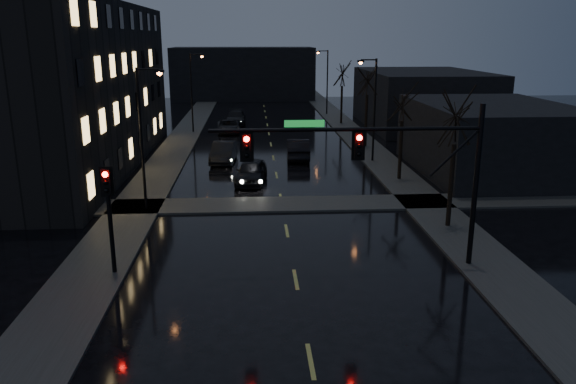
{
  "coord_description": "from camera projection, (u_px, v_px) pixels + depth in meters",
  "views": [
    {
      "loc": [
        -1.65,
        -13.07,
        9.57
      ],
      "look_at": [
        -0.19,
        9.88,
        3.2
      ],
      "focal_mm": 35.0,
      "sensor_mm": 36.0,
      "label": 1
    }
  ],
  "objects": [
    {
      "name": "streetlight_r_far",
      "position": [
        326.0,
        77.0,
        70.2
      ],
      "size": [
        1.53,
        0.28,
        8.0
      ],
      "color": "black",
      "rests_on": "ground"
    },
    {
      "name": "tree_mid_a",
      "position": [
        403.0,
        95.0,
        37.26
      ],
      "size": [
        3.3,
        3.3,
        7.58
      ],
      "color": "black",
      "rests_on": "ground"
    },
    {
      "name": "commercial_right_far",
      "position": [
        422.0,
        99.0,
        61.63
      ],
      "size": [
        12.0,
        18.0,
        6.0
      ],
      "primitive_type": "cube",
      "color": "black",
      "rests_on": "ground"
    },
    {
      "name": "streetlight_r_mid",
      "position": [
        372.0,
        101.0,
        43.27
      ],
      "size": [
        1.53,
        0.28,
        8.0
      ],
      "color": "black",
      "rests_on": "ground"
    },
    {
      "name": "commercial_right_near",
      "position": [
        490.0,
        138.0,
        40.51
      ],
      "size": [
        10.0,
        14.0,
        5.0
      ],
      "primitive_type": "cube",
      "color": "black",
      "rests_on": "ground"
    },
    {
      "name": "tree_far",
      "position": [
        342.0,
        70.0,
        62.21
      ],
      "size": [
        3.43,
        3.43,
        7.88
      ],
      "color": "black",
      "rests_on": "ground"
    },
    {
      "name": "oncoming_car_a",
      "position": [
        251.0,
        171.0,
        37.9
      ],
      "size": [
        2.44,
        4.85,
        1.59
      ],
      "primitive_type": "imported",
      "rotation": [
        0.0,
        0.0,
        -0.13
      ],
      "color": "black",
      "rests_on": "ground"
    },
    {
      "name": "sidewalk_right",
      "position": [
        368.0,
        149.0,
        49.39
      ],
      "size": [
        3.0,
        140.0,
        0.12
      ],
      "primitive_type": "cube",
      "color": "#2D2D2B",
      "rests_on": "ground"
    },
    {
      "name": "far_block",
      "position": [
        243.0,
        73.0,
        89.0
      ],
      "size": [
        22.0,
        10.0,
        8.0
      ],
      "primitive_type": "cube",
      "color": "black",
      "rests_on": "ground"
    },
    {
      "name": "lead_car",
      "position": [
        298.0,
        149.0,
        45.33
      ],
      "size": [
        1.98,
        5.11,
        1.66
      ],
      "primitive_type": "imported",
      "rotation": [
        0.0,
        0.0,
        3.1
      ],
      "color": "black",
      "rests_on": "ground"
    },
    {
      "name": "apartment_block",
      "position": [
        51.0,
        87.0,
        41.47
      ],
      "size": [
        12.0,
        30.0,
        12.0
      ],
      "primitive_type": "cube",
      "color": "black",
      "rests_on": "ground"
    },
    {
      "name": "signal_mast",
      "position": [
        388.0,
        157.0,
        22.81
      ],
      "size": [
        11.11,
        0.41,
        7.0
      ],
      "color": "black",
      "rests_on": "ground"
    },
    {
      "name": "streetlight_l_near",
      "position": [
        145.0,
        127.0,
        30.8
      ],
      "size": [
        1.53,
        0.28,
        8.0
      ],
      "color": "black",
      "rests_on": "ground"
    },
    {
      "name": "streetlight_l_far",
      "position": [
        193.0,
        86.0,
        56.77
      ],
      "size": [
        1.53,
        0.28,
        8.0
      ],
      "color": "black",
      "rests_on": "ground"
    },
    {
      "name": "oncoming_car_c",
      "position": [
        229.0,
        126.0,
        57.72
      ],
      "size": [
        2.57,
        5.04,
        1.36
      ],
      "primitive_type": "imported",
      "rotation": [
        0.0,
        0.0,
        0.07
      ],
      "color": "black",
      "rests_on": "ground"
    },
    {
      "name": "oncoming_car_b",
      "position": [
        224.0,
        152.0,
        44.11
      ],
      "size": [
        2.1,
        5.01,
        1.61
      ],
      "primitive_type": "imported",
      "rotation": [
        0.0,
        0.0,
        -0.08
      ],
      "color": "black",
      "rests_on": "ground"
    },
    {
      "name": "tree_mid_b",
      "position": [
        368.0,
        72.0,
        48.6
      ],
      "size": [
        3.74,
        3.74,
        8.59
      ],
      "color": "black",
      "rests_on": "ground"
    },
    {
      "name": "sidewalk_cross",
      "position": [
        282.0,
        204.0,
        33.0
      ],
      "size": [
        40.0,
        3.0,
        0.12
      ],
      "primitive_type": "cube",
      "color": "#2D2D2B",
      "rests_on": "ground"
    },
    {
      "name": "tree_near",
      "position": [
        457.0,
        108.0,
        27.54
      ],
      "size": [
        3.52,
        3.52,
        8.08
      ],
      "color": "black",
      "rests_on": "ground"
    },
    {
      "name": "oncoming_car_d",
      "position": [
        236.0,
        118.0,
        63.48
      ],
      "size": [
        2.22,
        5.27,
        1.52
      ],
      "primitive_type": "imported",
      "rotation": [
        0.0,
        0.0,
        -0.02
      ],
      "color": "black",
      "rests_on": "ground"
    },
    {
      "name": "signal_pole_left",
      "position": [
        109.0,
        205.0,
        22.61
      ],
      "size": [
        0.35,
        0.41,
        4.53
      ],
      "color": "black",
      "rests_on": "ground"
    },
    {
      "name": "sidewalk_left",
      "position": [
        174.0,
        151.0,
        48.35
      ],
      "size": [
        3.0,
        140.0,
        0.12
      ],
      "primitive_type": "cube",
      "color": "#2D2D2B",
      "rests_on": "ground"
    }
  ]
}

